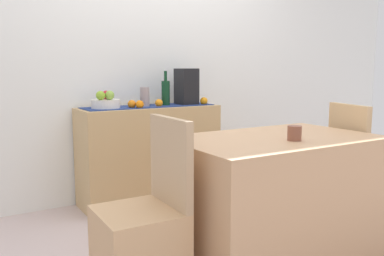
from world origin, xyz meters
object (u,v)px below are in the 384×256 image
Objects in this scene: chair_near_window at (142,245)px; wine_bottle at (166,92)px; ceramic_vase at (145,97)px; fruit_bowl at (106,104)px; sideboard_console at (150,154)px; dining_table at (274,197)px; coffee_cup at (294,133)px; chair_by_corner at (364,191)px; coffee_maker at (186,87)px.

wine_bottle is at bearing 57.98° from chair_near_window.
chair_near_window is (-0.65, -1.35, -0.64)m from ceramic_vase.
fruit_bowl is at bearing 77.30° from chair_near_window.
ceramic_vase reaches higher than fruit_bowl.
dining_table is (0.19, -1.35, -0.04)m from sideboard_console.
coffee_cup is (0.03, -1.50, -0.16)m from wine_bottle.
ceramic_vase is at bearing 180.00° from wine_bottle.
ceramic_vase is (-0.04, 0.00, 0.50)m from sideboard_console.
fruit_bowl reaches higher than sideboard_console.
dining_table is 0.88m from chair_by_corner.
chair_near_window is (-0.30, -1.35, -0.60)m from fruit_bowl.
fruit_bowl is (-0.38, 0.00, 0.45)m from sideboard_console.
coffee_maker is 0.26× the size of dining_table.
coffee_cup is 1.02m from chair_by_corner.
chair_by_corner is at bearing -42.98° from fruit_bowl.
coffee_maker is 1.86m from chair_near_window.
chair_by_corner is (0.90, -1.35, -0.67)m from wine_bottle.
wine_bottle reaches higher than dining_table.
sideboard_console is 1.32× the size of chair_by_corner.
coffee_maker is at bearing 52.06° from chair_near_window.
ceramic_vase is at bearing 180.00° from coffee_maker.
wine_bottle is 0.94× the size of coffee_maker.
fruit_bowl is 0.35m from ceramic_vase.
fruit_bowl is at bearing 180.00° from sideboard_console.
ceramic_vase is (-0.41, 0.00, -0.08)m from coffee_maker.
dining_table is 0.88m from chair_near_window.
coffee_cup is at bearing -88.68° from wine_bottle.
coffee_maker is 1.93× the size of ceramic_vase.
sideboard_console is at bearing 63.12° from chair_near_window.
coffee_maker is at bearing 83.39° from coffee_cup.
chair_by_corner is (1.75, 0.00, 0.00)m from chair_near_window.
fruit_bowl is 1.61m from coffee_cup.
chair_by_corner is at bearing -56.11° from wine_bottle.
chair_by_corner is (0.88, 0.00, -0.10)m from dining_table.
ceramic_vase is 0.18× the size of chair_by_corner.
ceramic_vase is 1.52m from coffee_cup.
coffee_maker reaches higher than ceramic_vase.
chair_near_window is (-0.87, -0.00, -0.10)m from dining_table.
fruit_bowl is 1.55m from dining_table.
chair_near_window is (-0.68, -1.35, -0.15)m from sideboard_console.
coffee_maker reaches higher than chair_near_window.
ceramic_vase reaches higher than chair_by_corner.
chair_near_window is 1.00× the size of chair_by_corner.
fruit_bowl and chair_by_corner have the same top height.
dining_table is (0.57, -1.35, -0.50)m from fruit_bowl.
chair_near_window is at bearing -179.86° from chair_by_corner.
fruit_bowl is at bearing 112.88° from dining_table.
ceramic_vase is at bearing 0.00° from fruit_bowl.
wine_bottle is at bearing 91.26° from dining_table.
sideboard_console is 0.68m from coffee_maker.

